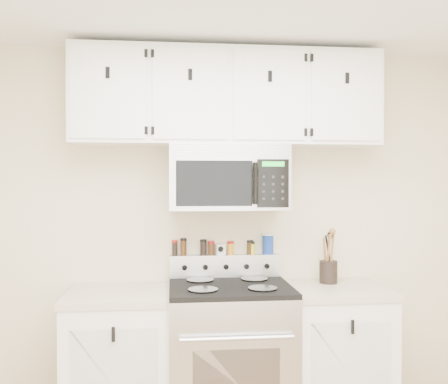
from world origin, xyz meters
The scene contains 16 objects.
back_wall centered at (0.00, 1.75, 1.25)m, with size 3.50×0.01×2.50m, color beige.
range centered at (0.00, 1.43, 0.49)m, with size 0.76×0.65×1.10m.
base_cabinet_left centered at (-0.69, 1.45, 0.46)m, with size 0.64×0.62×0.92m.
base_cabinet_right centered at (0.69, 1.45, 0.46)m, with size 0.64×0.62×0.92m.
microwave centered at (0.00, 1.55, 1.63)m, with size 0.76×0.44×0.42m.
upper_cabinets centered at (0.00, 1.58, 2.15)m, with size 2.00×0.35×0.62m.
utensil_crock centered at (0.68, 1.56, 1.01)m, with size 0.12×0.12×0.35m.
kitchen_timer centered at (-0.03, 1.71, 1.14)m, with size 0.06×0.05×0.07m, color white.
salt_canister centered at (0.30, 1.71, 1.17)m, with size 0.08×0.08×0.14m.
spice_jar_0 centered at (-0.34, 1.71, 1.15)m, with size 0.04×0.04×0.10m.
spice_jar_1 centered at (-0.29, 1.71, 1.16)m, with size 0.04×0.04×0.12m.
spice_jar_2 centered at (-0.15, 1.71, 1.15)m, with size 0.04×0.04×0.11m.
spice_jar_3 centered at (-0.10, 1.71, 1.15)m, with size 0.04×0.04×0.10m.
spice_jar_4 centered at (0.04, 1.71, 1.15)m, with size 0.04×0.04×0.09m.
spice_jar_5 centered at (0.17, 1.71, 1.15)m, with size 0.04×0.04×0.10m.
spice_jar_6 centered at (0.18, 1.71, 1.14)m, with size 0.04×0.04×0.09m.
Camera 1 is at (-0.36, -1.68, 1.59)m, focal length 40.00 mm.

